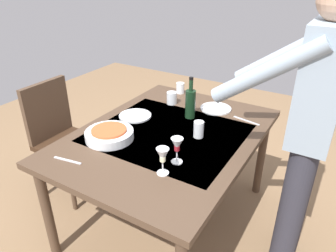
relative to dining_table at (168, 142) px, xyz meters
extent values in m
plane|color=#846647|center=(0.00, 0.00, -0.66)|extent=(6.00, 6.00, 0.00)
cube|color=#4C3828|center=(0.00, 0.00, 0.05)|extent=(1.45, 1.07, 0.04)
cube|color=beige|center=(0.00, 0.00, 0.07)|extent=(0.80, 0.91, 0.00)
cylinder|color=#4C3828|center=(-0.66, -0.47, -0.32)|extent=(0.06, 0.06, 0.69)
cylinder|color=#4C3828|center=(0.66, -0.47, -0.32)|extent=(0.06, 0.06, 0.69)
cylinder|color=#4C3828|center=(-0.66, 0.47, -0.32)|extent=(0.06, 0.06, 0.69)
cube|color=#352114|center=(0.12, -0.84, -0.21)|extent=(0.40, 0.40, 0.04)
cube|color=#4C3828|center=(0.12, -1.02, 0.03)|extent=(0.40, 0.04, 0.45)
cylinder|color=#4C3828|center=(-0.05, -1.01, -0.44)|extent=(0.04, 0.04, 0.43)
cylinder|color=#4C3828|center=(0.29, -1.01, -0.44)|extent=(0.04, 0.04, 0.43)
cylinder|color=#4C3828|center=(-0.05, -0.67, -0.44)|extent=(0.04, 0.04, 0.43)
cylinder|color=#4C3828|center=(0.29, -0.67, -0.44)|extent=(0.04, 0.04, 0.43)
cylinder|color=#2D2D38|center=(0.01, 0.82, -0.22)|extent=(0.14, 0.14, 0.88)
cylinder|color=#2D2D38|center=(-0.19, 0.82, -0.22)|extent=(0.14, 0.14, 0.88)
cube|color=#8C9EAD|center=(-0.09, 0.82, 0.52)|extent=(0.36, 0.20, 0.60)
cylinder|color=#8C9EAD|center=(0.08, 0.58, 0.59)|extent=(0.08, 0.52, 0.40)
cylinder|color=#8C9EAD|center=(-0.26, 0.58, 0.59)|extent=(0.08, 0.52, 0.40)
cylinder|color=black|center=(-0.28, 0.01, 0.17)|extent=(0.07, 0.07, 0.20)
cylinder|color=black|center=(-0.28, 0.01, 0.31)|extent=(0.03, 0.03, 0.08)
cylinder|color=black|center=(-0.28, 0.01, 0.36)|extent=(0.03, 0.03, 0.02)
cylinder|color=white|center=(0.26, 0.22, 0.07)|extent=(0.06, 0.06, 0.01)
cylinder|color=white|center=(0.26, 0.22, 0.11)|extent=(0.01, 0.01, 0.07)
cone|color=white|center=(0.26, 0.22, 0.18)|extent=(0.07, 0.07, 0.07)
cylinder|color=maroon|center=(0.26, 0.22, 0.16)|extent=(0.03, 0.03, 0.03)
cylinder|color=white|center=(0.39, 0.20, 0.07)|extent=(0.06, 0.06, 0.01)
cylinder|color=white|center=(0.39, 0.20, 0.11)|extent=(0.01, 0.01, 0.07)
cone|color=white|center=(0.39, 0.20, 0.18)|extent=(0.07, 0.07, 0.07)
cylinder|color=beige|center=(0.39, 0.20, 0.16)|extent=(0.03, 0.03, 0.03)
cylinder|color=silver|center=(-0.42, -0.22, 0.11)|extent=(0.08, 0.08, 0.09)
cylinder|color=silver|center=(-0.65, -0.27, 0.11)|extent=(0.07, 0.07, 0.09)
cylinder|color=silver|center=(-0.06, 0.19, 0.12)|extent=(0.06, 0.06, 0.11)
cylinder|color=silver|center=(0.25, -0.27, 0.09)|extent=(0.30, 0.30, 0.05)
cylinder|color=#C6562D|center=(0.25, -0.27, 0.12)|extent=(0.22, 0.22, 0.03)
cylinder|color=silver|center=(-0.50, 0.12, 0.07)|extent=(0.23, 0.23, 0.01)
cylinder|color=silver|center=(-0.09, -0.33, 0.07)|extent=(0.23, 0.23, 0.01)
cube|color=silver|center=(-0.43, 0.38, 0.07)|extent=(0.05, 0.20, 0.00)
cube|color=silver|center=(0.56, -0.31, 0.07)|extent=(0.04, 0.18, 0.00)
camera|label=1|loc=(1.53, 0.92, 1.05)|focal=33.73mm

